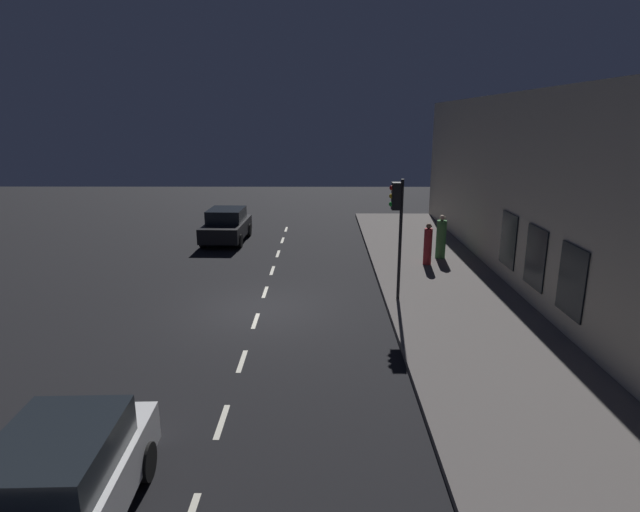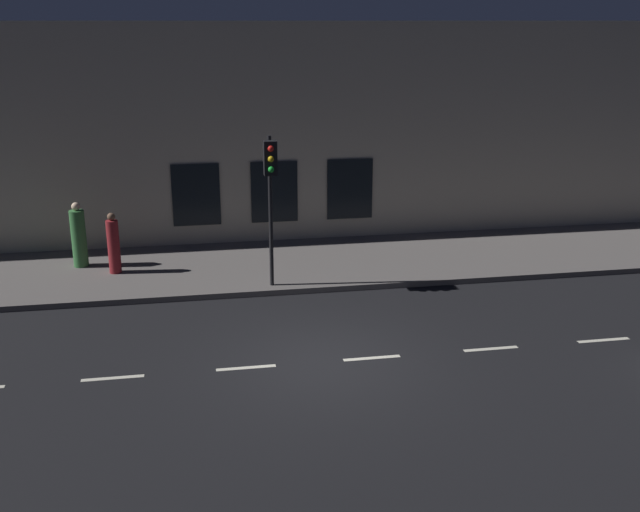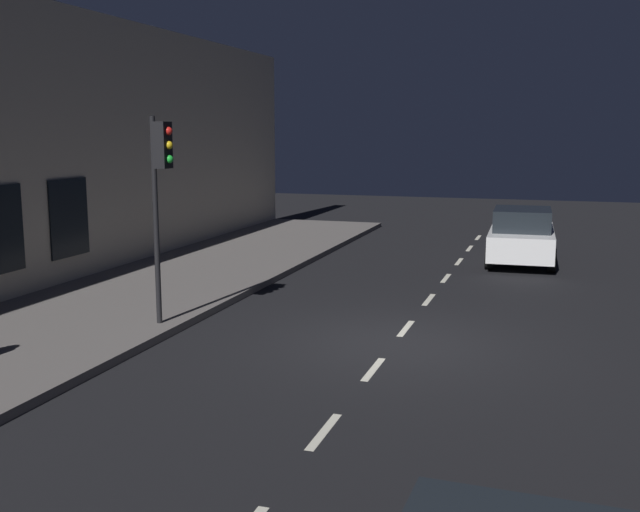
# 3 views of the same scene
# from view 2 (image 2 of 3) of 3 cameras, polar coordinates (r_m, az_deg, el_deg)

# --- Properties ---
(ground_plane) EXTENTS (60.00, 60.00, 0.00)m
(ground_plane) POSITION_cam_2_polar(r_m,az_deg,el_deg) (15.42, 0.33, -8.08)
(ground_plane) COLOR black
(sidewalk) EXTENTS (4.50, 32.00, 0.15)m
(sidewalk) POSITION_cam_2_polar(r_m,az_deg,el_deg) (21.14, -2.72, -0.66)
(sidewalk) COLOR #5B5654
(sidewalk) RESTS_ON ground
(building_facade) EXTENTS (0.65, 32.00, 6.66)m
(building_facade) POSITION_cam_2_polar(r_m,az_deg,el_deg) (22.86, -3.68, 9.09)
(building_facade) COLOR #B2A893
(building_facade) RESTS_ON ground
(lane_centre_line) EXTENTS (0.12, 27.20, 0.01)m
(lane_centre_line) POSITION_cam_2_polar(r_m,az_deg,el_deg) (15.61, 3.98, -7.77)
(lane_centre_line) COLOR beige
(lane_centre_line) RESTS_ON ground
(traffic_light) EXTENTS (0.45, 0.32, 3.85)m
(traffic_light) POSITION_cam_2_polar(r_m,az_deg,el_deg) (18.43, -3.80, 6.06)
(traffic_light) COLOR black
(traffic_light) RESTS_ON sidewalk
(pedestrian_0) EXTENTS (0.35, 0.35, 1.66)m
(pedestrian_0) POSITION_cam_2_polar(r_m,az_deg,el_deg) (20.75, -15.47, 0.81)
(pedestrian_0) COLOR maroon
(pedestrian_0) RESTS_ON sidewalk
(pedestrian_1) EXTENTS (0.45, 0.45, 1.81)m
(pedestrian_1) POSITION_cam_2_polar(r_m,az_deg,el_deg) (21.56, -17.92, 1.38)
(pedestrian_1) COLOR #336B38
(pedestrian_1) RESTS_ON sidewalk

